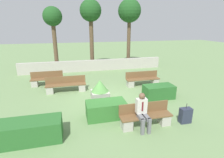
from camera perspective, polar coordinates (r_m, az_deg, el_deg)
ground_plane at (r=8.83m, az=-0.60°, el=-6.63°), size 60.00×60.00×0.00m
perimeter_wall at (r=14.23m, az=-6.00°, el=4.45°), size 11.34×0.30×0.88m
bench_front at (r=6.66m, az=10.89°, el=-12.30°), size 1.93×0.49×0.84m
bench_left_side at (r=10.85m, az=9.96°, el=-0.39°), size 2.07×0.48×0.84m
bench_right_side at (r=10.01m, az=-14.77°, el=-2.21°), size 2.18×0.48×0.84m
bench_back at (r=11.42m, az=-20.43°, el=-0.39°), size 1.89×0.49×0.84m
person_seated_man at (r=6.28m, az=9.93°, el=-9.95°), size 0.38×0.63×1.33m
hedge_block_near_left at (r=6.35m, az=-25.27°, el=-15.13°), size 1.99×0.83×0.71m
hedge_block_near_right at (r=9.17m, az=14.99°, el=-4.03°), size 1.50×0.79×0.67m
hedge_block_mid_left at (r=7.11m, az=-1.94°, el=-9.92°), size 1.57×0.85×0.66m
planter_corner_left at (r=8.26m, az=-3.95°, el=-4.09°), size 0.82×0.82×1.14m
suitcase at (r=7.30m, az=22.84°, el=-10.91°), size 0.43×0.25×0.79m
tree_leftmost at (r=14.27m, az=-18.78°, el=17.78°), size 1.41×1.41×4.88m
tree_center_left at (r=14.89m, az=-6.98°, el=20.51°), size 1.71×1.71×5.52m
tree_center_right at (r=15.72m, az=5.73°, el=20.81°), size 1.93×1.93×5.66m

